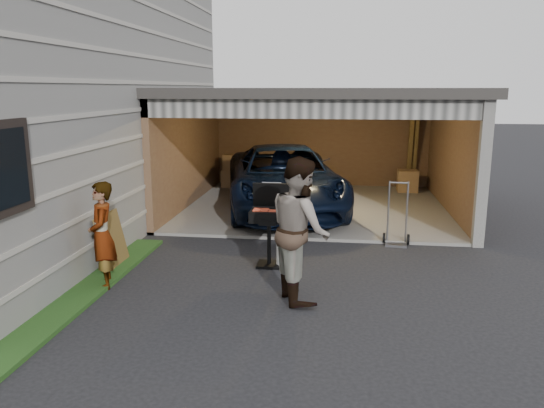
{
  "coord_description": "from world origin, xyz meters",
  "views": [
    {
      "loc": [
        1.33,
        -6.36,
        2.9
      ],
      "look_at": [
        0.3,
        1.54,
        1.15
      ],
      "focal_mm": 35.0,
      "sensor_mm": 36.0,
      "label": 1
    }
  ],
  "objects_px": {
    "woman": "(102,235)",
    "bbq_grill": "(269,218)",
    "plywood_panel": "(112,241)",
    "propane_tank": "(286,251)",
    "hand_truck": "(396,233)",
    "man": "(300,229)",
    "minivan": "(283,181)"
  },
  "relations": [
    {
      "from": "woman",
      "to": "bbq_grill",
      "type": "height_order",
      "value": "woman"
    },
    {
      "from": "woman",
      "to": "bbq_grill",
      "type": "distance_m",
      "value": 2.63
    },
    {
      "from": "bbq_grill",
      "to": "plywood_panel",
      "type": "height_order",
      "value": "bbq_grill"
    },
    {
      "from": "plywood_panel",
      "to": "propane_tank",
      "type": "bearing_deg",
      "value": 8.94
    },
    {
      "from": "plywood_panel",
      "to": "woman",
      "type": "bearing_deg",
      "value": -74.14
    },
    {
      "from": "bbq_grill",
      "to": "hand_truck",
      "type": "height_order",
      "value": "bbq_grill"
    },
    {
      "from": "man",
      "to": "plywood_panel",
      "type": "height_order",
      "value": "man"
    },
    {
      "from": "woman",
      "to": "hand_truck",
      "type": "xyz_separation_m",
      "value": [
        4.51,
        2.77,
        -0.56
      ]
    },
    {
      "from": "minivan",
      "to": "propane_tank",
      "type": "height_order",
      "value": "minivan"
    },
    {
      "from": "minivan",
      "to": "propane_tank",
      "type": "bearing_deg",
      "value": -94.97
    },
    {
      "from": "woman",
      "to": "bbq_grill",
      "type": "xyz_separation_m",
      "value": [
        2.29,
        1.29,
        0.01
      ]
    },
    {
      "from": "minivan",
      "to": "plywood_panel",
      "type": "distance_m",
      "value": 4.94
    },
    {
      "from": "plywood_panel",
      "to": "hand_truck",
      "type": "height_order",
      "value": "hand_truck"
    },
    {
      "from": "woman",
      "to": "hand_truck",
      "type": "bearing_deg",
      "value": 98.12
    },
    {
      "from": "man",
      "to": "hand_truck",
      "type": "distance_m",
      "value": 3.34
    },
    {
      "from": "minivan",
      "to": "hand_truck",
      "type": "bearing_deg",
      "value": -56.98
    },
    {
      "from": "minivan",
      "to": "man",
      "type": "relative_size",
      "value": 2.71
    },
    {
      "from": "woman",
      "to": "hand_truck",
      "type": "height_order",
      "value": "woman"
    },
    {
      "from": "woman",
      "to": "propane_tank",
      "type": "distance_m",
      "value": 2.93
    },
    {
      "from": "minivan",
      "to": "plywood_panel",
      "type": "height_order",
      "value": "minivan"
    },
    {
      "from": "man",
      "to": "propane_tank",
      "type": "bearing_deg",
      "value": -8.41
    },
    {
      "from": "man",
      "to": "hand_truck",
      "type": "xyz_separation_m",
      "value": [
        1.61,
        2.82,
        -0.77
      ]
    },
    {
      "from": "woman",
      "to": "propane_tank",
      "type": "relative_size",
      "value": 3.16
    },
    {
      "from": "bbq_grill",
      "to": "propane_tank",
      "type": "distance_m",
      "value": 0.62
    },
    {
      "from": "woman",
      "to": "hand_truck",
      "type": "relative_size",
      "value": 1.31
    },
    {
      "from": "propane_tank",
      "to": "hand_truck",
      "type": "relative_size",
      "value": 0.41
    },
    {
      "from": "minivan",
      "to": "woman",
      "type": "distance_m",
      "value": 5.6
    },
    {
      "from": "propane_tank",
      "to": "plywood_panel",
      "type": "distance_m",
      "value": 2.86
    },
    {
      "from": "minivan",
      "to": "man",
      "type": "bearing_deg",
      "value": -93.22
    },
    {
      "from": "bbq_grill",
      "to": "plywood_panel",
      "type": "distance_m",
      "value": 2.6
    },
    {
      "from": "woman",
      "to": "bbq_grill",
      "type": "relative_size",
      "value": 1.17
    },
    {
      "from": "bbq_grill",
      "to": "hand_truck",
      "type": "bearing_deg",
      "value": 33.83
    }
  ]
}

